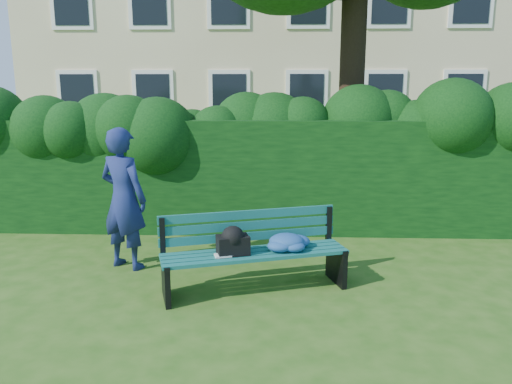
{
  "coord_description": "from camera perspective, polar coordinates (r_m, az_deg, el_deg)",
  "views": [
    {
      "loc": [
        0.25,
        -5.81,
        2.32
      ],
      "look_at": [
        0.0,
        0.6,
        0.95
      ],
      "focal_mm": 35.0,
      "sensor_mm": 36.0,
      "label": 1
    }
  ],
  "objects": [
    {
      "name": "ground",
      "position": [
        6.27,
        -0.22,
        -9.69
      ],
      "size": [
        80.0,
        80.0,
        0.0
      ],
      "primitive_type": "plane",
      "color": "#265413",
      "rests_on": "ground"
    },
    {
      "name": "hedge",
      "position": [
        8.14,
        0.44,
        2.01
      ],
      "size": [
        10.0,
        1.0,
        1.8
      ],
      "color": "black",
      "rests_on": "ground"
    },
    {
      "name": "park_bench",
      "position": [
        5.76,
        0.37,
        -6.42
      ],
      "size": [
        2.18,
        1.16,
        0.89
      ],
      "rotation": [
        0.0,
        0.0,
        0.3
      ],
      "color": "#0F4F3F",
      "rests_on": "ground"
    },
    {
      "name": "man_reading",
      "position": [
        6.56,
        -14.89,
        -0.76
      ],
      "size": [
        0.78,
        0.67,
        1.82
      ],
      "primitive_type": "imported",
      "rotation": [
        0.0,
        0.0,
        2.72
      ],
      "color": "navy",
      "rests_on": "ground"
    }
  ]
}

